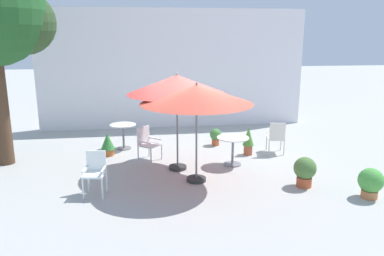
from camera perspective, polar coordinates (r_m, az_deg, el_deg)
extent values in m
plane|color=#ABAAA5|center=(9.64, -0.15, -5.74)|extent=(60.00, 60.00, 0.00)
cube|color=white|center=(13.52, -2.78, 8.88)|extent=(9.38, 0.30, 4.13)
cylinder|color=#4E3624|center=(10.60, -26.90, 2.59)|extent=(0.39, 0.39, 2.87)
sphere|color=#2B4724|center=(10.51, -24.18, 14.35)|extent=(1.60, 1.60, 1.60)
cylinder|color=#2D2D2D|center=(9.42, -2.18, -5.96)|extent=(0.44, 0.44, 0.08)
cylinder|color=slate|center=(9.11, -2.24, 0.71)|extent=(0.04, 0.04, 2.33)
cone|color=#E2463E|center=(8.94, -2.30, 6.58)|extent=(2.37, 2.37, 0.45)
sphere|color=slate|center=(8.91, -2.31, 8.20)|extent=(0.06, 0.06, 0.06)
cylinder|color=#2D2D2D|center=(8.67, 0.66, -7.74)|extent=(0.44, 0.44, 0.08)
cylinder|color=slate|center=(8.35, 0.67, -0.98)|extent=(0.04, 0.04, 2.19)
cone|color=#D84E3A|center=(8.16, 0.69, 5.10)|extent=(2.47, 2.47, 0.40)
sphere|color=slate|center=(8.13, 0.70, 6.72)|extent=(0.06, 0.06, 0.06)
cylinder|color=white|center=(9.57, 6.20, -1.46)|extent=(0.81, 0.81, 0.02)
cylinder|color=slate|center=(9.67, 6.15, -3.55)|extent=(0.06, 0.06, 0.71)
cylinder|color=slate|center=(9.77, 6.10, -5.45)|extent=(0.44, 0.44, 0.03)
cylinder|color=silver|center=(11.07, -10.38, 0.48)|extent=(0.75, 0.75, 0.02)
cylinder|color=slate|center=(11.15, -10.30, -1.35)|extent=(0.06, 0.06, 0.70)
cylinder|color=slate|center=(11.25, -10.23, -3.01)|extent=(0.41, 0.41, 0.03)
cube|color=white|center=(8.03, -14.49, -6.81)|extent=(0.48, 0.49, 0.04)
cube|color=white|center=(8.13, -14.24, -4.78)|extent=(0.40, 0.10, 0.43)
cube|color=white|center=(8.04, -15.87, -5.96)|extent=(0.10, 0.39, 0.03)
cube|color=white|center=(7.95, -13.20, -6.04)|extent=(0.10, 0.39, 0.03)
cylinder|color=white|center=(8.00, -16.10, -8.85)|extent=(0.04, 0.04, 0.44)
cylinder|color=white|center=(7.90, -13.37, -8.97)|extent=(0.04, 0.04, 0.44)
cylinder|color=white|center=(8.34, -15.35, -7.83)|extent=(0.04, 0.04, 0.44)
cylinder|color=white|center=(8.25, -12.73, -7.93)|extent=(0.04, 0.04, 0.44)
cube|color=silver|center=(10.85, 12.48, -1.48)|extent=(0.53, 0.57, 0.04)
cube|color=silver|center=(10.57, 12.77, -0.49)|extent=(0.43, 0.12, 0.46)
cube|color=silver|center=(10.86, 13.58, -0.87)|extent=(0.12, 0.45, 0.03)
cube|color=silver|center=(10.79, 11.45, -0.86)|extent=(0.12, 0.45, 0.03)
cylinder|color=silver|center=(11.17, 13.26, -2.27)|extent=(0.04, 0.04, 0.41)
cylinder|color=silver|center=(11.10, 11.17, -2.27)|extent=(0.04, 0.04, 0.41)
cylinder|color=silver|center=(10.73, 13.72, -2.96)|extent=(0.04, 0.04, 0.41)
cylinder|color=silver|center=(10.66, 11.54, -2.96)|extent=(0.04, 0.04, 0.41)
cube|color=silver|center=(10.01, -6.39, -2.54)|extent=(0.67, 0.67, 0.04)
cube|color=silver|center=(10.08, -7.36, -1.04)|extent=(0.33, 0.38, 0.44)
cube|color=silver|center=(9.81, -7.23, -2.17)|extent=(0.34, 0.30, 0.03)
cube|color=silver|center=(10.15, -5.61, -1.59)|extent=(0.34, 0.30, 0.03)
cylinder|color=silver|center=(9.78, -6.21, -4.29)|extent=(0.04, 0.04, 0.40)
cylinder|color=silver|center=(10.12, -4.61, -3.62)|extent=(0.04, 0.04, 0.40)
cylinder|color=silver|center=(10.04, -8.12, -3.87)|extent=(0.04, 0.04, 0.40)
cylinder|color=silver|center=(10.37, -6.49, -3.23)|extent=(0.04, 0.04, 0.40)
cylinder|color=#AF5538|center=(10.61, 8.44, -3.27)|extent=(0.24, 0.24, 0.28)
cylinder|color=#382819|center=(10.57, 8.47, -2.61)|extent=(0.21, 0.21, 0.02)
cone|color=#4E8D36|center=(10.50, 8.52, -1.25)|extent=(0.31, 0.31, 0.50)
cylinder|color=#B7512F|center=(8.70, 16.53, -7.78)|extent=(0.33, 0.33, 0.22)
cylinder|color=#382819|center=(8.67, 16.58, -7.18)|extent=(0.29, 0.29, 0.02)
sphere|color=#497035|center=(8.60, 16.68, -5.82)|extent=(0.49, 0.49, 0.49)
cylinder|color=#C15E38|center=(11.41, 3.56, -2.14)|extent=(0.22, 0.22, 0.19)
cylinder|color=#382819|center=(11.39, 3.57, -1.74)|extent=(0.20, 0.20, 0.02)
sphere|color=#417F3A|center=(11.35, 3.58, -0.97)|extent=(0.35, 0.35, 0.35)
sphere|color=#D8406A|center=(11.29, 3.12, -1.19)|extent=(0.08, 0.08, 0.08)
sphere|color=#D8406A|center=(11.39, 3.12, -0.77)|extent=(0.09, 0.09, 0.09)
sphere|color=#D8406A|center=(11.25, 3.83, -0.78)|extent=(0.08, 0.08, 0.08)
cylinder|color=#BE7444|center=(8.61, 25.17, -8.99)|extent=(0.32, 0.32, 0.16)
cylinder|color=#382819|center=(8.58, 25.22, -8.54)|extent=(0.28, 0.28, 0.02)
sphere|color=green|center=(8.51, 25.38, -7.14)|extent=(0.50, 0.50, 0.50)
sphere|color=#D7405D|center=(8.69, 25.56, -6.60)|extent=(0.12, 0.12, 0.12)
sphere|color=#D7405D|center=(8.41, 24.57, -7.42)|extent=(0.12, 0.12, 0.12)
cylinder|color=#B75F2E|center=(10.69, -12.53, -3.59)|extent=(0.31, 0.31, 0.18)
cylinder|color=#382819|center=(10.67, -12.55, -3.18)|extent=(0.28, 0.28, 0.02)
cone|color=#348239|center=(10.60, -12.62, -1.97)|extent=(0.39, 0.39, 0.45)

